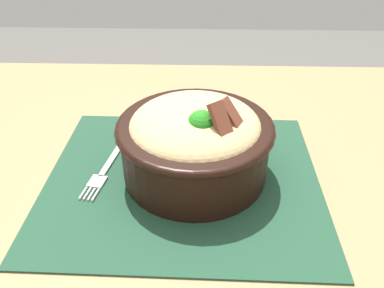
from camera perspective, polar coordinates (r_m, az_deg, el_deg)
The scene contains 4 objects.
table at distance 0.59m, azimuth 0.82°, elevation -11.07°, with size 1.26×0.86×0.75m.
placemat at distance 0.56m, azimuth -1.77°, elevation -5.11°, with size 0.39×0.34×0.00m, color #1E422D.
bowl at distance 0.53m, azimuth 0.03°, elevation 0.69°, with size 0.24×0.24×0.13m.
fork at distance 0.58m, azimuth -13.37°, elevation -4.14°, with size 0.04×0.13×0.00m.
Camera 1 is at (-0.00, 0.41, 1.11)m, focal length 36.13 mm.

